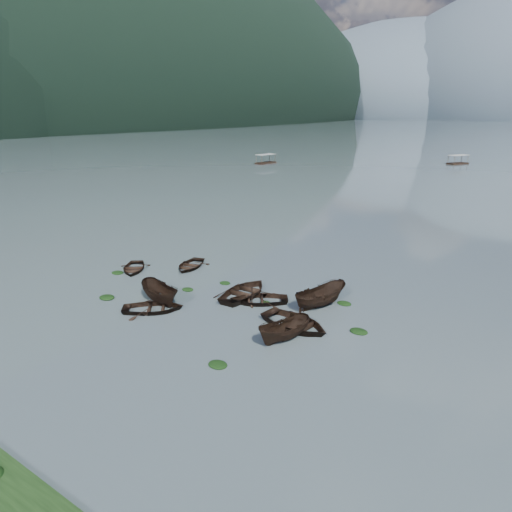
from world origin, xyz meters
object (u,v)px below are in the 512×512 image
Objects in this scene: rowboat_0 at (134,270)px; pontoon_left at (266,164)px; rowboat_3 at (245,296)px; pontoon_centre at (457,164)px.

pontoon_left is at bearing 75.70° from rowboat_0.
rowboat_3 is 104.33m from pontoon_centre.
rowboat_0 is 105.22m from pontoon_centre.
pontoon_centre is at bearing -89.37° from rowboat_3.
rowboat_3 is at bearing -48.56° from pontoon_left.
rowboat_3 is at bearing -35.15° from rowboat_0.
rowboat_3 is (11.55, 0.94, 0.00)m from rowboat_0.
pontoon_left is (-36.94, 77.50, 0.00)m from rowboat_0.
pontoon_centre is at bearing 42.16° from pontoon_left.
pontoon_centre is (-6.12, 104.15, 0.00)m from rowboat_3.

